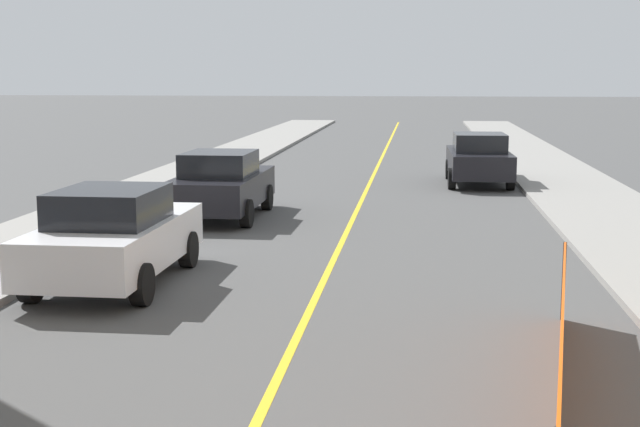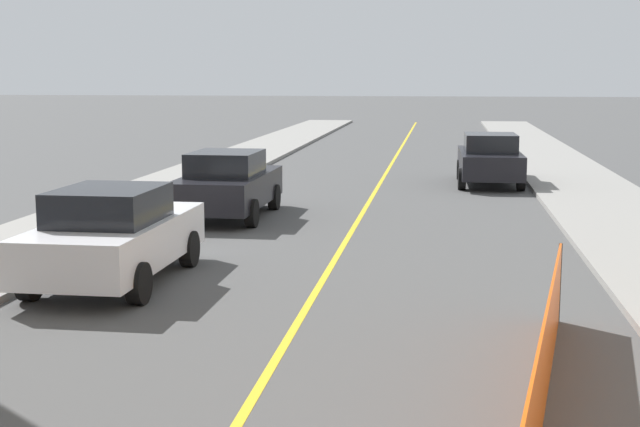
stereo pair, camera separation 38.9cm
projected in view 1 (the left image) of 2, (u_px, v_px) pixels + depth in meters
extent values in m
cube|color=gold|center=(367.00, 190.00, 26.33)|extent=(0.12, 74.92, 0.01)
cube|color=gray|center=(167.00, 185.00, 26.99)|extent=(3.10, 74.92, 0.12)
cube|color=gray|center=(577.00, 191.00, 25.65)|extent=(3.10, 74.92, 0.12)
cube|color=#EF560C|center=(561.00, 354.00, 9.10)|extent=(1.10, 6.64, 1.10)
cylinder|color=#262626|center=(564.00, 281.00, 12.30)|extent=(0.05, 0.05, 1.10)
cube|color=silver|center=(115.00, 242.00, 14.46)|extent=(1.83, 4.31, 0.72)
cube|color=black|center=(109.00, 206.00, 14.15)|extent=(1.55, 1.95, 0.55)
cylinder|color=black|center=(95.00, 247.00, 15.92)|extent=(0.23, 0.64, 0.64)
cylinder|color=black|center=(188.00, 249.00, 15.73)|extent=(0.23, 0.64, 0.64)
cylinder|color=black|center=(31.00, 281.00, 13.30)|extent=(0.23, 0.64, 0.64)
cylinder|color=black|center=(142.00, 284.00, 13.11)|extent=(0.23, 0.64, 0.64)
cube|color=black|center=(222.00, 189.00, 21.13)|extent=(1.84, 4.32, 0.72)
cube|color=black|center=(219.00, 164.00, 20.82)|extent=(1.55, 1.95, 0.55)
cylinder|color=black|center=(201.00, 196.00, 22.59)|extent=(0.23, 0.64, 0.64)
cylinder|color=black|center=(267.00, 197.00, 22.40)|extent=(0.23, 0.64, 0.64)
cylinder|color=black|center=(172.00, 212.00, 19.97)|extent=(0.23, 0.64, 0.64)
cylinder|color=black|center=(247.00, 213.00, 19.78)|extent=(0.23, 0.64, 0.64)
cube|color=black|center=(479.00, 162.00, 27.54)|extent=(1.88, 4.33, 0.72)
cube|color=black|center=(480.00, 142.00, 27.23)|extent=(1.57, 1.96, 0.55)
cylinder|color=black|center=(449.00, 169.00, 29.00)|extent=(0.23, 0.64, 0.64)
cylinder|color=black|center=(502.00, 170.00, 28.81)|extent=(0.23, 0.64, 0.64)
cylinder|color=black|center=(452.00, 179.00, 26.38)|extent=(0.23, 0.64, 0.64)
cylinder|color=black|center=(511.00, 179.00, 26.19)|extent=(0.23, 0.64, 0.64)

